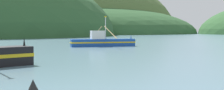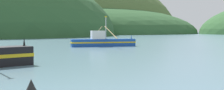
% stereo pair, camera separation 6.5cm
% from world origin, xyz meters
% --- Properties ---
extents(hill_far_left, '(202.52, 162.02, 104.77)m').
position_xyz_m(hill_far_left, '(-25.41, 240.69, 0.00)').
color(hill_far_left, '#516B38').
rests_on(hill_far_left, ground).
extents(hill_far_center, '(196.28, 157.02, 43.99)m').
position_xyz_m(hill_far_center, '(-13.70, 218.56, 0.00)').
color(hill_far_center, '#2D562D').
rests_on(hill_far_center, ground).
extents(fishing_boat_blue, '(11.11, 15.73, 5.10)m').
position_xyz_m(fishing_boat_blue, '(-5.00, 46.06, 0.85)').
color(fishing_boat_blue, '#19479E').
rests_on(fishing_boat_blue, ground).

